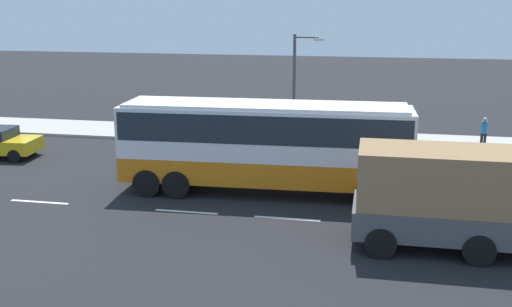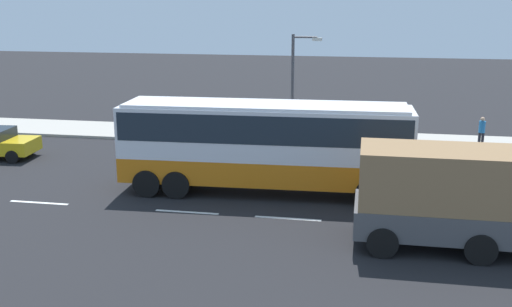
% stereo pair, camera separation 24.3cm
% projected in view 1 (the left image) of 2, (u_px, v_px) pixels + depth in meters
% --- Properties ---
extents(ground_plane, '(120.00, 120.00, 0.00)m').
position_uv_depth(ground_plane, '(301.00, 191.00, 24.95)').
color(ground_plane, black).
extents(sidewalk_curb, '(80.00, 4.00, 0.15)m').
position_uv_depth(sidewalk_curb, '(321.00, 139.00, 33.98)').
color(sidewalk_curb, '#A8A399').
rests_on(sidewalk_curb, ground_plane).
extents(lane_centreline, '(23.35, 0.16, 0.01)m').
position_uv_depth(lane_centreline, '(157.00, 210.00, 22.77)').
color(lane_centreline, white).
rests_on(lane_centreline, ground_plane).
extents(coach_bus, '(11.59, 3.04, 3.66)m').
position_uv_depth(coach_bus, '(265.00, 138.00, 24.23)').
color(coach_bus, orange).
rests_on(coach_bus, ground_plane).
extents(cargo_truck, '(7.88, 2.67, 3.19)m').
position_uv_depth(cargo_truck, '(474.00, 198.00, 18.77)').
color(cargo_truck, '#19592D').
rests_on(cargo_truck, ground_plane).
extents(pedestrian_near_curb, '(0.32, 0.32, 1.56)m').
position_uv_depth(pedestrian_near_curb, '(225.00, 123.00, 33.42)').
color(pedestrian_near_curb, black).
rests_on(pedestrian_near_curb, sidewalk_curb).
extents(pedestrian_at_crossing, '(0.32, 0.32, 1.61)m').
position_uv_depth(pedestrian_at_crossing, '(484.00, 131.00, 31.26)').
color(pedestrian_at_crossing, black).
rests_on(pedestrian_at_crossing, sidewalk_curb).
extents(street_lamp, '(1.57, 0.24, 5.73)m').
position_uv_depth(street_lamp, '(297.00, 81.00, 31.90)').
color(street_lamp, '#47474C').
rests_on(street_lamp, sidewalk_curb).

